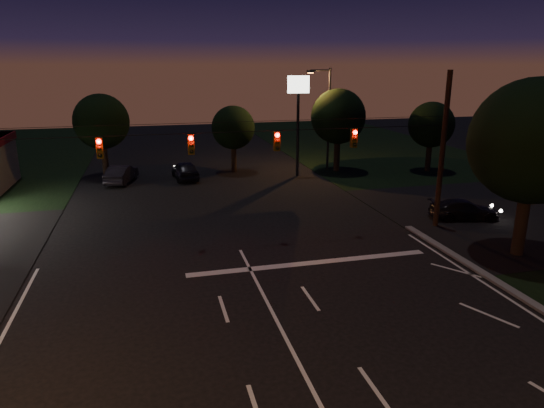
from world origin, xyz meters
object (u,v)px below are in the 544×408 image
object	(u,v)px
tree_right_near	(531,142)
car_cross	(464,210)
utility_pole_right	(435,226)
car_oncoming_a	(185,170)
car_oncoming_b	(122,174)

from	to	relation	value
tree_right_near	car_cross	distance (m)	7.62
utility_pole_right	tree_right_near	bearing A→B (deg)	-72.47
utility_pole_right	tree_right_near	distance (m)	7.61
utility_pole_right	car_cross	size ratio (longest dim) A/B	2.13
utility_pole_right	car_oncoming_a	world-z (taller)	utility_pole_right
car_oncoming_b	car_cross	distance (m)	26.00
tree_right_near	car_oncoming_b	xyz separation A→B (m)	(-20.10, 20.91, -4.95)
utility_pole_right	car_cross	xyz separation A→B (m)	(2.46, 0.78, 0.61)
utility_pole_right	car_oncoming_b	world-z (taller)	utility_pole_right
tree_right_near	car_oncoming_b	size ratio (longest dim) A/B	1.99
utility_pole_right	car_oncoming_a	bearing A→B (deg)	129.78
car_oncoming_a	car_cross	xyz separation A→B (m)	(15.91, -15.38, -0.15)
tree_right_near	car_oncoming_b	distance (m)	29.43
tree_right_near	car_oncoming_a	world-z (taller)	tree_right_near
utility_pole_right	tree_right_near	xyz separation A→B (m)	(1.53, -4.83, 5.68)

